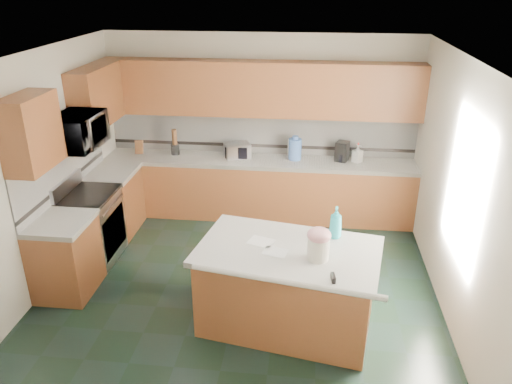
# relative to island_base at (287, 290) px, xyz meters

# --- Properties ---
(floor) EXTENTS (4.60, 4.60, 0.00)m
(floor) POSITION_rel_island_base_xyz_m (-0.58, 0.57, -0.43)
(floor) COLOR black
(floor) RESTS_ON ground
(ceiling) EXTENTS (4.60, 4.60, 0.00)m
(ceiling) POSITION_rel_island_base_xyz_m (-0.58, 0.57, 2.27)
(ceiling) COLOR white
(ceiling) RESTS_ON ground
(wall_back) EXTENTS (4.60, 0.04, 2.70)m
(wall_back) POSITION_rel_island_base_xyz_m (-0.58, 2.89, 0.92)
(wall_back) COLOR silver
(wall_back) RESTS_ON ground
(wall_front) EXTENTS (4.60, 0.04, 2.70)m
(wall_front) POSITION_rel_island_base_xyz_m (-0.58, -1.75, 0.92)
(wall_front) COLOR silver
(wall_front) RESTS_ON ground
(wall_left) EXTENTS (0.04, 4.60, 2.70)m
(wall_left) POSITION_rel_island_base_xyz_m (-2.90, 0.57, 0.92)
(wall_left) COLOR silver
(wall_left) RESTS_ON ground
(wall_right) EXTENTS (0.04, 4.60, 2.70)m
(wall_right) POSITION_rel_island_base_xyz_m (1.74, 0.57, 0.92)
(wall_right) COLOR silver
(wall_right) RESTS_ON ground
(back_base_cab) EXTENTS (4.60, 0.60, 0.86)m
(back_base_cab) POSITION_rel_island_base_xyz_m (-0.58, 2.57, 0.00)
(back_base_cab) COLOR #4C2712
(back_base_cab) RESTS_ON ground
(back_countertop) EXTENTS (4.60, 0.64, 0.06)m
(back_countertop) POSITION_rel_island_base_xyz_m (-0.58, 2.57, 0.46)
(back_countertop) COLOR white
(back_countertop) RESTS_ON back_base_cab
(back_upper_cab) EXTENTS (4.60, 0.33, 0.78)m
(back_upper_cab) POSITION_rel_island_base_xyz_m (-0.58, 2.70, 1.51)
(back_upper_cab) COLOR #4C2712
(back_upper_cab) RESTS_ON wall_back
(back_backsplash) EXTENTS (4.60, 0.02, 0.63)m
(back_backsplash) POSITION_rel_island_base_xyz_m (-0.58, 2.86, 0.81)
(back_backsplash) COLOR silver
(back_backsplash) RESTS_ON back_countertop
(back_accent_band) EXTENTS (4.60, 0.01, 0.05)m
(back_accent_band) POSITION_rel_island_base_xyz_m (-0.58, 2.85, 0.61)
(back_accent_band) COLOR black
(back_accent_band) RESTS_ON back_countertop
(left_base_cab_rear) EXTENTS (0.60, 0.82, 0.86)m
(left_base_cab_rear) POSITION_rel_island_base_xyz_m (-2.58, 1.86, 0.00)
(left_base_cab_rear) COLOR #4C2712
(left_base_cab_rear) RESTS_ON ground
(left_counter_rear) EXTENTS (0.64, 0.82, 0.06)m
(left_counter_rear) POSITION_rel_island_base_xyz_m (-2.58, 1.86, 0.46)
(left_counter_rear) COLOR white
(left_counter_rear) RESTS_ON left_base_cab_rear
(left_base_cab_front) EXTENTS (0.60, 0.72, 0.86)m
(left_base_cab_front) POSITION_rel_island_base_xyz_m (-2.58, 0.33, 0.00)
(left_base_cab_front) COLOR #4C2712
(left_base_cab_front) RESTS_ON ground
(left_counter_front) EXTENTS (0.64, 0.72, 0.06)m
(left_counter_front) POSITION_rel_island_base_xyz_m (-2.58, 0.33, 0.46)
(left_counter_front) COLOR white
(left_counter_front) RESTS_ON left_base_cab_front
(left_backsplash) EXTENTS (0.02, 2.30, 0.63)m
(left_backsplash) POSITION_rel_island_base_xyz_m (-2.87, 1.12, 0.81)
(left_backsplash) COLOR silver
(left_backsplash) RESTS_ON wall_left
(left_accent_band) EXTENTS (0.01, 2.30, 0.05)m
(left_accent_band) POSITION_rel_island_base_xyz_m (-2.87, 1.12, 0.61)
(left_accent_band) COLOR black
(left_accent_band) RESTS_ON wall_left
(left_upper_cab_rear) EXTENTS (0.33, 1.09, 0.78)m
(left_upper_cab_rear) POSITION_rel_island_base_xyz_m (-2.72, 1.99, 1.51)
(left_upper_cab_rear) COLOR #4C2712
(left_upper_cab_rear) RESTS_ON wall_left
(left_upper_cab_front) EXTENTS (0.33, 0.72, 0.78)m
(left_upper_cab_front) POSITION_rel_island_base_xyz_m (-2.72, 0.33, 1.51)
(left_upper_cab_front) COLOR #4C2712
(left_upper_cab_front) RESTS_ON wall_left
(range_body) EXTENTS (0.60, 0.76, 0.88)m
(range_body) POSITION_rel_island_base_xyz_m (-2.58, 1.07, 0.01)
(range_body) COLOR #B7B7BC
(range_body) RESTS_ON ground
(range_oven_door) EXTENTS (0.02, 0.68, 0.55)m
(range_oven_door) POSITION_rel_island_base_xyz_m (-2.29, 1.07, -0.03)
(range_oven_door) COLOR black
(range_oven_door) RESTS_ON range_body
(range_cooktop) EXTENTS (0.62, 0.78, 0.04)m
(range_cooktop) POSITION_rel_island_base_xyz_m (-2.58, 1.07, 0.47)
(range_cooktop) COLOR black
(range_cooktop) RESTS_ON range_body
(range_handle) EXTENTS (0.02, 0.66, 0.02)m
(range_handle) POSITION_rel_island_base_xyz_m (-2.26, 1.07, 0.35)
(range_handle) COLOR #B7B7BC
(range_handle) RESTS_ON range_body
(range_backguard) EXTENTS (0.06, 0.76, 0.18)m
(range_backguard) POSITION_rel_island_base_xyz_m (-2.84, 1.07, 0.59)
(range_backguard) COLOR #B7B7BC
(range_backguard) RESTS_ON range_body
(microwave) EXTENTS (0.50, 0.73, 0.41)m
(microwave) POSITION_rel_island_base_xyz_m (-2.58, 1.07, 1.30)
(microwave) COLOR #B7B7BC
(microwave) RESTS_ON wall_left
(island_base) EXTENTS (1.86, 1.27, 0.86)m
(island_base) POSITION_rel_island_base_xyz_m (0.00, 0.00, 0.00)
(island_base) COLOR #4C2712
(island_base) RESTS_ON ground
(island_top) EXTENTS (1.98, 1.39, 0.06)m
(island_top) POSITION_rel_island_base_xyz_m (0.00, 0.00, 0.46)
(island_top) COLOR white
(island_top) RESTS_ON island_base
(island_bullnose) EXTENTS (1.80, 0.38, 0.06)m
(island_bullnose) POSITION_rel_island_base_xyz_m (0.00, -0.54, 0.46)
(island_bullnose) COLOR white
(island_bullnose) RESTS_ON island_base
(treat_jar) EXTENTS (0.25, 0.25, 0.22)m
(treat_jar) POSITION_rel_island_base_xyz_m (0.29, -0.15, 0.60)
(treat_jar) COLOR silver
(treat_jar) RESTS_ON island_top
(treat_jar_lid) EXTENTS (0.23, 0.23, 0.14)m
(treat_jar_lid) POSITION_rel_island_base_xyz_m (0.29, -0.15, 0.75)
(treat_jar_lid) COLOR pink
(treat_jar_lid) RESTS_ON treat_jar
(treat_jar_knob) EXTENTS (0.08, 0.03, 0.03)m
(treat_jar_knob) POSITION_rel_island_base_xyz_m (0.29, -0.15, 0.80)
(treat_jar_knob) COLOR tan
(treat_jar_knob) RESTS_ON treat_jar_lid
(treat_jar_knob_end_l) EXTENTS (0.04, 0.04, 0.04)m
(treat_jar_knob_end_l) POSITION_rel_island_base_xyz_m (0.25, -0.15, 0.80)
(treat_jar_knob_end_l) COLOR tan
(treat_jar_knob_end_l) RESTS_ON treat_jar_lid
(treat_jar_knob_end_r) EXTENTS (0.04, 0.04, 0.04)m
(treat_jar_knob_end_r) POSITION_rel_island_base_xyz_m (0.33, -0.15, 0.80)
(treat_jar_knob_end_r) COLOR tan
(treat_jar_knob_end_r) RESTS_ON treat_jar_lid
(soap_bottle_island) EXTENTS (0.15, 0.15, 0.35)m
(soap_bottle_island) POSITION_rel_island_base_xyz_m (0.47, 0.30, 0.66)
(soap_bottle_island) COLOR teal
(soap_bottle_island) RESTS_ON island_top
(paper_sheet_a) EXTENTS (0.27, 0.23, 0.00)m
(paper_sheet_a) POSITION_rel_island_base_xyz_m (-0.13, -0.08, 0.49)
(paper_sheet_a) COLOR white
(paper_sheet_a) RESTS_ON island_top
(paper_sheet_b) EXTENTS (0.31, 0.27, 0.00)m
(paper_sheet_b) POSITION_rel_island_base_xyz_m (-0.29, 0.12, 0.49)
(paper_sheet_b) COLOR white
(paper_sheet_b) RESTS_ON island_top
(clamp_body) EXTENTS (0.05, 0.11, 0.10)m
(clamp_body) POSITION_rel_island_base_xyz_m (0.43, -0.52, 0.50)
(clamp_body) COLOR black
(clamp_body) RESTS_ON island_top
(clamp_handle) EXTENTS (0.02, 0.08, 0.02)m
(clamp_handle) POSITION_rel_island_base_xyz_m (0.43, -0.59, 0.48)
(clamp_handle) COLOR black
(clamp_handle) RESTS_ON island_top
(knife_block) EXTENTS (0.14, 0.17, 0.23)m
(knife_block) POSITION_rel_island_base_xyz_m (-2.42, 2.62, 0.59)
(knife_block) COLOR #472814
(knife_block) RESTS_ON back_countertop
(utensil_crock) EXTENTS (0.13, 0.13, 0.16)m
(utensil_crock) POSITION_rel_island_base_xyz_m (-1.87, 2.65, 0.57)
(utensil_crock) COLOR black
(utensil_crock) RESTS_ON back_countertop
(utensil_bundle) EXTENTS (0.07, 0.07, 0.23)m
(utensil_bundle) POSITION_rel_island_base_xyz_m (-1.87, 2.65, 0.77)
(utensil_bundle) COLOR #472814
(utensil_bundle) RESTS_ON utensil_crock
(toaster_oven) EXTENTS (0.44, 0.37, 0.21)m
(toaster_oven) POSITION_rel_island_base_xyz_m (-0.91, 2.62, 0.60)
(toaster_oven) COLOR #B7B7BC
(toaster_oven) RESTS_ON back_countertop
(toaster_oven_door) EXTENTS (0.33, 0.01, 0.17)m
(toaster_oven_door) POSITION_rel_island_base_xyz_m (-0.91, 2.50, 0.60)
(toaster_oven_door) COLOR black
(toaster_oven_door) RESTS_ON toaster_oven
(paper_towel) EXTENTS (0.13, 0.13, 0.29)m
(paper_towel) POSITION_rel_island_base_xyz_m (-0.10, 2.67, 0.64)
(paper_towel) COLOR white
(paper_towel) RESTS_ON back_countertop
(paper_towel_base) EXTENTS (0.19, 0.19, 0.01)m
(paper_towel_base) POSITION_rel_island_base_xyz_m (-0.10, 2.67, 0.50)
(paper_towel_base) COLOR #B7B7BC
(paper_towel_base) RESTS_ON back_countertop
(water_jug) EXTENTS (0.19, 0.19, 0.31)m
(water_jug) POSITION_rel_island_base_xyz_m (-0.05, 2.63, 0.65)
(water_jug) COLOR #4D7AD1
(water_jug) RESTS_ON back_countertop
(water_jug_neck) EXTENTS (0.09, 0.09, 0.04)m
(water_jug_neck) POSITION_rel_island_base_xyz_m (-0.05, 2.63, 0.83)
(water_jug_neck) COLOR #4D7AD1
(water_jug_neck) RESTS_ON water_jug
(coffee_maker) EXTENTS (0.22, 0.23, 0.29)m
(coffee_maker) POSITION_rel_island_base_xyz_m (0.64, 2.65, 0.64)
(coffee_maker) COLOR black
(coffee_maker) RESTS_ON back_countertop
(coffee_carafe) EXTENTS (0.12, 0.12, 0.12)m
(coffee_carafe) POSITION_rel_island_base_xyz_m (0.64, 2.61, 0.55)
(coffee_carafe) COLOR black
(coffee_carafe) RESTS_ON back_countertop
(soap_bottle_back) EXTENTS (0.17, 0.17, 0.26)m
(soap_bottle_back) POSITION_rel_island_base_xyz_m (0.86, 2.62, 0.62)
(soap_bottle_back) COLOR white
(soap_bottle_back) RESTS_ON back_countertop
(soap_back_cap) EXTENTS (0.02, 0.02, 0.03)m
(soap_back_cap) POSITION_rel_island_base_xyz_m (0.86, 2.62, 0.77)
(soap_back_cap) COLOR red
(soap_back_cap) RESTS_ON soap_bottle_back
(window_light_proxy) EXTENTS (0.02, 1.40, 1.10)m
(window_light_proxy) POSITION_rel_island_base_xyz_m (1.71, 0.37, 1.07)
(window_light_proxy) COLOR white
(window_light_proxy) RESTS_ON wall_right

